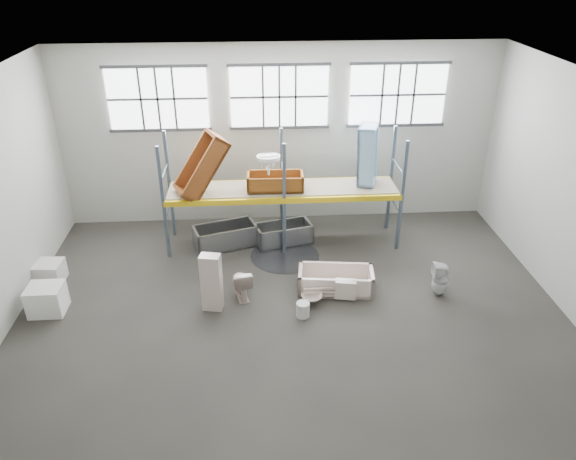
{
  "coord_description": "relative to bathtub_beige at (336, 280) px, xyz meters",
  "views": [
    {
      "loc": [
        -0.75,
        -9.54,
        7.27
      ],
      "look_at": [
        0.0,
        1.5,
        1.4
      ],
      "focal_mm": 34.09,
      "sensor_mm": 36.0,
      "label": 1
    }
  ],
  "objects": [
    {
      "name": "cistern_spare",
      "position": [
        0.17,
        -0.42,
        0.03
      ],
      "size": [
        0.51,
        0.31,
        0.45
      ],
      "primitive_type": "cube",
      "rotation": [
        0.0,
        0.0,
        -0.2
      ],
      "color": "beige",
      "rests_on": "bathtub_beige"
    },
    {
      "name": "ceiling",
      "position": [
        -1.09,
        -1.08,
        4.8
      ],
      "size": [
        12.0,
        10.0,
        0.1
      ],
      "primitive_type": "cube",
      "color": "silver",
      "rests_on": "ground"
    },
    {
      "name": "wall_front",
      "position": [
        -1.09,
        -6.13,
        2.25
      ],
      "size": [
        12.0,
        0.1,
        5.0
      ],
      "primitive_type": "cube",
      "color": "#AEADA2",
      "rests_on": "ground"
    },
    {
      "name": "rack_upright_ra",
      "position": [
        1.91,
        1.82,
        1.25
      ],
      "size": [
        0.08,
        0.08,
        3.0
      ],
      "primitive_type": "cube",
      "color": "slate",
      "rests_on": "floor"
    },
    {
      "name": "toilet_white",
      "position": [
        2.36,
        -0.36,
        0.16
      ],
      "size": [
        0.39,
        0.38,
        0.83
      ],
      "primitive_type": "imported",
      "rotation": [
        0.0,
        0.0,
        -1.6
      ],
      "color": "silver",
      "rests_on": "floor"
    },
    {
      "name": "rack_upright_rb",
      "position": [
        1.91,
        3.02,
        1.25
      ],
      "size": [
        0.08,
        0.08,
        3.0
      ],
      "primitive_type": "cube",
      "color": "slate",
      "rests_on": "floor"
    },
    {
      "name": "blue_tub_upright",
      "position": [
        1.11,
        2.54,
        2.14
      ],
      "size": [
        0.69,
        0.84,
        1.55
      ],
      "primitive_type": null,
      "rotation": [
        0.0,
        1.54,
        -0.33
      ],
      "color": "#8AB7DE",
      "rests_on": "shelf_deck"
    },
    {
      "name": "window_right",
      "position": [
        2.11,
        3.86,
        3.35
      ],
      "size": [
        2.6,
        0.04,
        1.6
      ],
      "primitive_type": "cube",
      "color": "white",
      "rests_on": "wall_back"
    },
    {
      "name": "rack_beam_front",
      "position": [
        -1.09,
        1.82,
        1.25
      ],
      "size": [
        6.0,
        0.1,
        0.14
      ],
      "primitive_type": "cube",
      "color": "yellow",
      "rests_on": "floor"
    },
    {
      "name": "wall_back",
      "position": [
        -1.09,
        3.97,
        2.25
      ],
      "size": [
        12.0,
        0.1,
        5.0
      ],
      "primitive_type": "cube",
      "color": "#B0AFA4",
      "rests_on": "ground"
    },
    {
      "name": "bucket",
      "position": [
        -0.86,
        -0.98,
        -0.08
      ],
      "size": [
        0.3,
        0.3,
        0.34
      ],
      "primitive_type": "cylinder",
      "rotation": [
        0.0,
        0.0,
        0.02
      ],
      "color": "beige",
      "rests_on": "floor"
    },
    {
      "name": "bathtub_beige",
      "position": [
        0.0,
        0.0,
        0.0
      ],
      "size": [
        1.82,
        1.02,
        0.51
      ],
      "primitive_type": null,
      "rotation": [
        0.0,
        0.0,
        -0.12
      ],
      "color": "beige",
      "rests_on": "floor"
    },
    {
      "name": "wet_patch",
      "position": [
        -1.09,
        1.62,
        -0.25
      ],
      "size": [
        1.8,
        1.8,
        0.0
      ],
      "primitive_type": "cylinder",
      "color": "black",
      "rests_on": "floor"
    },
    {
      "name": "rack_upright_la",
      "position": [
        -4.09,
        1.82,
        1.25
      ],
      "size": [
        0.08,
        0.08,
        3.0
      ],
      "primitive_type": "cube",
      "color": "slate",
      "rests_on": "floor"
    },
    {
      "name": "sink_on_shelf",
      "position": [
        -1.46,
        2.17,
        1.84
      ],
      "size": [
        0.64,
        0.52,
        0.52
      ],
      "primitive_type": "imported",
      "rotation": [
        0.0,
        0.0,
        0.12
      ],
      "color": "white",
      "rests_on": "rust_tub_flat"
    },
    {
      "name": "rust_tub_flat",
      "position": [
        -1.29,
        2.31,
        1.57
      ],
      "size": [
        1.46,
        0.71,
        0.41
      ],
      "primitive_type": null,
      "rotation": [
        0.0,
        0.0,
        -0.03
      ],
      "color": "#924F10",
      "rests_on": "shelf_deck"
    },
    {
      "name": "floor",
      "position": [
        -1.09,
        -1.08,
        -0.3
      ],
      "size": [
        12.0,
        10.0,
        0.1
      ],
      "primitive_type": "cube",
      "color": "#403D37",
      "rests_on": "ground"
    },
    {
      "name": "carton_near",
      "position": [
        -6.45,
        -0.43,
        0.07
      ],
      "size": [
        0.75,
        0.64,
        0.64
      ],
      "primitive_type": "cube",
      "rotation": [
        0.0,
        0.0,
        -0.0
      ],
      "color": "white",
      "rests_on": "floor"
    },
    {
      "name": "steel_tub_left",
      "position": [
        -2.65,
        2.27,
        0.04
      ],
      "size": [
        1.77,
        1.21,
        0.59
      ],
      "primitive_type": null,
      "rotation": [
        0.0,
        0.0,
        0.31
      ],
      "color": "#9C9FA4",
      "rests_on": "floor"
    },
    {
      "name": "cistern_tall",
      "position": [
        -2.83,
        -0.54,
        0.42
      ],
      "size": [
        0.48,
        0.36,
        1.35
      ],
      "primitive_type": "cube",
      "rotation": [
        0.0,
        0.0,
        -0.19
      ],
      "color": "#C3ACA1",
      "rests_on": "floor"
    },
    {
      "name": "rust_tub_tilted",
      "position": [
        -3.13,
        2.3,
        2.04
      ],
      "size": [
        1.58,
        1.25,
        1.69
      ],
      "primitive_type": null,
      "rotation": [
        0.0,
        -0.96,
        0.37
      ],
      "color": "brown",
      "rests_on": "shelf_deck"
    },
    {
      "name": "carton_far",
      "position": [
        -6.78,
        0.82,
        -0.0
      ],
      "size": [
        0.65,
        0.65,
        0.5
      ],
      "primitive_type": "cube",
      "rotation": [
        0.0,
        0.0,
        -0.08
      ],
      "color": "silver",
      "rests_on": "floor"
    },
    {
      "name": "rack_upright_ma",
      "position": [
        -1.09,
        1.82,
        1.25
      ],
      "size": [
        0.08,
        0.08,
        3.0
      ],
      "primitive_type": "cube",
      "color": "slate",
      "rests_on": "floor"
    },
    {
      "name": "rack_beam_back",
      "position": [
        -1.09,
        3.02,
        1.25
      ],
      "size": [
        6.0,
        0.1,
        0.14
      ],
      "primitive_type": "cube",
      "color": "yellow",
      "rests_on": "floor"
    },
    {
      "name": "rack_upright_lb",
      "position": [
        -4.09,
        3.02,
        1.25
      ],
      "size": [
        0.08,
        0.08,
        3.0
      ],
      "primitive_type": "cube",
      "color": "slate",
      "rests_on": "floor"
    },
    {
      "name": "window_mid",
      "position": [
        -1.09,
        3.86,
        3.35
      ],
      "size": [
        2.6,
        0.04,
        1.6
      ],
      "primitive_type": "cube",
      "color": "white",
      "rests_on": "wall_back"
    },
    {
      "name": "window_left",
      "position": [
        -4.29,
        3.86,
        3.35
      ],
      "size": [
        2.6,
        0.04,
        1.6
      ],
      "primitive_type": "cube",
      "color": "white",
      "rests_on": "wall_back"
    },
    {
      "name": "steel_tub_right",
      "position": [
        -1.08,
        2.34,
        0.02
      ],
      "size": [
        1.61,
        1.04,
        0.54
      ],
      "primitive_type": null,
      "rotation": [
        0.0,
        0.0,
        0.25
      ],
      "color": "#ADB1B5",
      "rests_on": "floor"
    },
    {
      "name": "shelf_deck",
      "position": [
        -1.09,
        2.42,
        1.33
      ],
      "size": [
        5.9,
        1.1,
        0.03
      ],
      "primitive_type": "cube",
      "color": "gray",
      "rests_on": "floor"
    },
    {
      "name": "rack_upright_mb",
      "position": [
        -1.09,
        3.02,
        1.25
      ],
      "size": [
        0.08,
        0.08,
        3.0
      ],
      "primitive_type": "cube",
      "color": "slate",
      "rests_on": "floor"
    },
    {
      "name": "sink_in_tub",
      "position": [
        -0.62,
        -0.55,
        -0.09
      ],
      "size": [
        0.54,
        0.54,
        0.17
      ],
      "primitive_type": "imported",
      "rotation": [
        0.0,
        0.0,
        -0.1
      ],
      "color": "beige",
      "rests_on": "bathtub_beige"
    },
    {
      "name": "toilet_beige",
      "position": [
        -2.2,
        -0.14,
        0.12
      ],
      "size": [
        0.56,
        0.8,
        0.75
      ],
      "primitive_type": "imported",
      "rotation": [
        0.0,
        0.0,
        3.34
      ],
      "color": "beige",
      "rests_on": "floor"
    }
  ]
}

